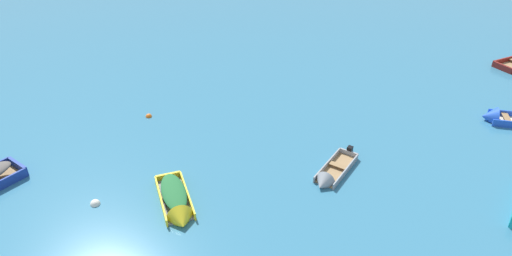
% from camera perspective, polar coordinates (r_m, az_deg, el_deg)
% --- Properties ---
extents(rowboat_yellow_near_camera, '(2.48, 3.58, 1.07)m').
position_cam_1_polar(rowboat_yellow_near_camera, '(18.59, -10.23, -9.62)').
color(rowboat_yellow_near_camera, gray).
rests_on(rowboat_yellow_near_camera, ground_plane).
extents(rowboat_blue_distant_center, '(3.94, 1.69, 1.17)m').
position_cam_1_polar(rowboat_blue_distant_center, '(27.78, 29.43, 1.03)').
color(rowboat_blue_distant_center, beige).
rests_on(rowboat_blue_distant_center, ground_plane).
extents(rowboat_grey_near_left, '(2.31, 3.33, 0.90)m').
position_cam_1_polar(rowboat_grey_near_left, '(20.20, 9.45, -6.24)').
color(rowboat_grey_near_left, '#99754C').
rests_on(rowboat_grey_near_left, ground_plane).
extents(mooring_buoy_central, '(0.35, 0.35, 0.35)m').
position_cam_1_polar(mooring_buoy_central, '(25.53, -13.70, 1.43)').
color(mooring_buoy_central, orange).
rests_on(mooring_buoy_central, ground_plane).
extents(mooring_buoy_between_boats_left, '(0.42, 0.42, 0.42)m').
position_cam_1_polar(mooring_buoy_between_boats_left, '(19.88, -20.06, -9.23)').
color(mooring_buoy_between_boats_left, silver).
rests_on(mooring_buoy_between_boats_left, ground_plane).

